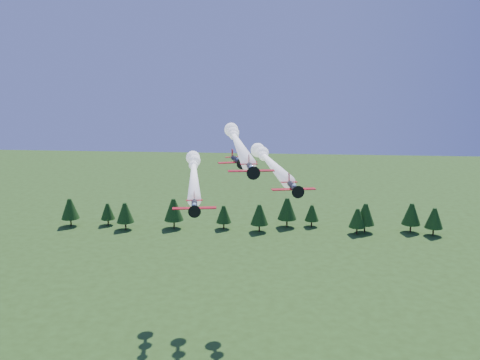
# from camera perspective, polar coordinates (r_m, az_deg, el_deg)

# --- Properties ---
(plane_lead) EXTENTS (14.84, 60.33, 3.70)m
(plane_lead) POSITION_cam_1_polar(r_m,az_deg,el_deg) (121.29, -0.34, 4.17)
(plane_lead) COLOR black
(plane_lead) RESTS_ON ground
(plane_left) EXTENTS (14.51, 55.00, 3.70)m
(plane_left) POSITION_cam_1_polar(r_m,az_deg,el_deg) (124.52, -4.94, 0.82)
(plane_left) COLOR black
(plane_left) RESTS_ON ground
(plane_right) EXTENTS (14.46, 48.68, 3.70)m
(plane_right) POSITION_cam_1_polar(r_m,az_deg,el_deg) (123.43, 3.11, 2.03)
(plane_right) COLOR black
(plane_right) RESTS_ON ground
(plane_slot) EXTENTS (7.64, 8.54, 2.70)m
(plane_slot) POSITION_cam_1_polar(r_m,az_deg,el_deg) (104.34, -0.33, 2.11)
(plane_slot) COLOR black
(plane_slot) RESTS_ON ground
(treeline) EXTENTS (172.92, 16.84, 12.00)m
(treeline) POSITION_cam_1_polar(r_m,az_deg,el_deg) (210.45, 3.60, -3.55)
(treeline) COLOR #382314
(treeline) RESTS_ON ground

